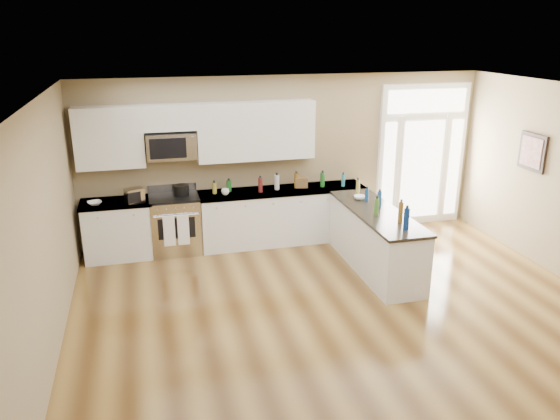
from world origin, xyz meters
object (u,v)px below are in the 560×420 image
toaster_oven (134,196)px  peninsula_cabinet (375,242)px  stockpot (181,190)px  kitchen_range (175,224)px

toaster_oven → peninsula_cabinet: bearing=-40.7°
peninsula_cabinet → toaster_oven: size_ratio=8.74×
stockpot → kitchen_range: bearing=-165.0°
peninsula_cabinet → toaster_oven: bearing=159.4°
toaster_oven → stockpot: bearing=-7.2°
kitchen_range → stockpot: size_ratio=4.40×
kitchen_range → stockpot: stockpot is taller
peninsula_cabinet → kitchen_range: kitchen_range is taller
stockpot → toaster_oven: bearing=-167.1°
kitchen_range → stockpot: (0.13, 0.04, 0.57)m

